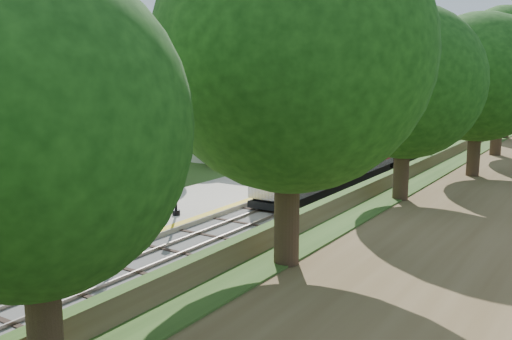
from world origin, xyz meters
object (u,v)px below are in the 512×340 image
Objects in this scene: station_building at (231,118)px; signal_farside at (424,143)px; signal_gantry at (469,103)px; lamppost_far at (175,180)px; signal_platform at (125,165)px; train at (492,110)px.

station_building is 1.46× the size of signal_farside.
lamppost_far is at bearing -97.74° from signal_gantry.
train is at bearing 87.88° from signal_platform.
station_building is at bearing 113.92° from signal_platform.
lamppost_far is at bearing -63.18° from station_building.
station_building is 0.06× the size of train.
signal_farside reaches higher than train.
station_building is 27.36m from signal_platform.
lamppost_far is at bearing 99.71° from signal_platform.
station_building reaches higher than train.
station_building is at bearing -104.67° from train.
signal_farside is at bearing -83.11° from signal_gantry.
signal_farside is at bearing -84.04° from train.
station_building is 22.89m from lamppost_far.
signal_platform reaches higher than lamppost_far.
station_building is 55.30m from train.
station_building is at bearing 163.81° from signal_farside.
signal_platform is at bearing -115.42° from signal_farside.
lamppost_far is 0.79× the size of signal_farside.
lamppost_far is (10.30, -20.38, -1.64)m from station_building.
station_building is 1.44× the size of signal_platform.
train is 23.78× the size of signal_platform.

